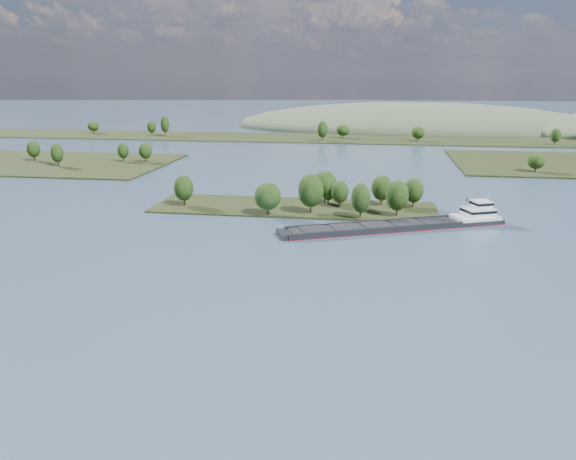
# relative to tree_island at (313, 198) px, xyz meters

# --- Properties ---
(ground) EXTENTS (1800.00, 1800.00, 0.00)m
(ground) POSITION_rel_tree_island_xyz_m (-7.06, -58.35, -4.32)
(ground) COLOR #3E546B
(ground) RESTS_ON ground
(tree_island) EXTENTS (100.00, 32.87, 14.70)m
(tree_island) POSITION_rel_tree_island_xyz_m (0.00, 0.00, 0.00)
(tree_island) COLOR black
(tree_island) RESTS_ON ground
(back_shoreline) EXTENTS (900.00, 60.00, 16.22)m
(back_shoreline) POSITION_rel_tree_island_xyz_m (1.79, 221.40, -3.59)
(back_shoreline) COLOR black
(back_shoreline) RESTS_ON ground
(hill_west) EXTENTS (320.00, 160.00, 44.00)m
(hill_west) POSITION_rel_tree_island_xyz_m (52.94, 321.65, -4.32)
(hill_west) COLOR #455339
(hill_west) RESTS_ON ground
(cargo_barge) EXTENTS (70.22, 37.28, 9.87)m
(cargo_barge) POSITION_rel_tree_island_xyz_m (32.18, -18.89, -3.08)
(cargo_barge) COLOR black
(cargo_barge) RESTS_ON ground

